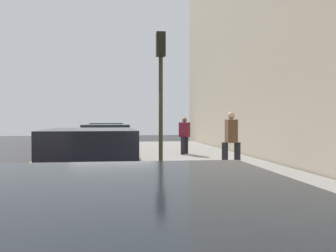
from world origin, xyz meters
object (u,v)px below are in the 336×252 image
pedestrian_brown_coat (231,139)px  traffic_light_pole (161,77)px  parked_car_red (92,168)px  parked_car_charcoal (108,145)px  parked_car_black (108,138)px  pedestrian_burgundy_coat (184,135)px

pedestrian_brown_coat → traffic_light_pole: traffic_light_pole is taller
traffic_light_pole → parked_car_red: bearing=153.5°
parked_car_red → parked_car_charcoal: 6.34m
parked_car_black → pedestrian_burgundy_coat: size_ratio=2.87×
parked_car_red → pedestrian_brown_coat: pedestrian_brown_coat is taller
parked_car_black → traffic_light_pole: 8.86m
parked_car_black → traffic_light_pole: size_ratio=1.14×
parked_car_charcoal → pedestrian_brown_coat: 4.58m
parked_car_charcoal → traffic_light_pole: (-2.82, -1.59, 2.16)m
parked_car_black → pedestrian_brown_coat: size_ratio=2.63×
parked_car_red → parked_car_charcoal: size_ratio=1.06×
parked_car_black → traffic_light_pole: (-8.42, -1.72, 2.16)m
parked_car_red → parked_car_black: 11.93m
traffic_light_pole → pedestrian_burgundy_coat: bearing=-17.7°
pedestrian_brown_coat → pedestrian_burgundy_coat: size_ratio=1.09×
parked_car_charcoal → parked_car_black: 5.60m
parked_car_charcoal → pedestrian_burgundy_coat: size_ratio=2.79×
parked_car_charcoal → traffic_light_pole: traffic_light_pole is taller
parked_car_charcoal → pedestrian_brown_coat: bearing=-123.4°
parked_car_charcoal → pedestrian_burgundy_coat: bearing=-52.1°
parked_car_charcoal → traffic_light_pole: bearing=-150.6°
parked_car_charcoal → parked_car_black: (5.59, 0.13, 0.00)m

